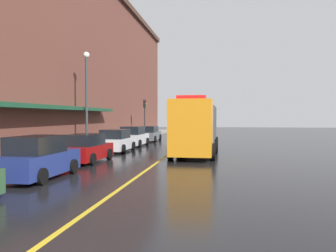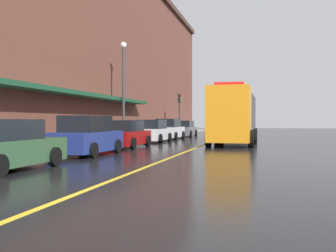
{
  "view_description": "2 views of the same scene",
  "coord_description": "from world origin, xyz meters",
  "px_view_note": "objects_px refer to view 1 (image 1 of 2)",
  "views": [
    {
      "loc": [
        3.56,
        -3.93,
        2.55
      ],
      "look_at": [
        -0.73,
        24.12,
        1.78
      ],
      "focal_mm": 38.28,
      "sensor_mm": 36.0,
      "label": 1
    },
    {
      "loc": [
        3.83,
        -7.16,
        1.52
      ],
      "look_at": [
        -2.56,
        19.55,
        1.18
      ],
      "focal_mm": 43.74,
      "sensor_mm": 36.0,
      "label": 2
    }
  ],
  "objects_px": {
    "parking_meter_1": "(114,134)",
    "traffic_light_near": "(145,111)",
    "utility_truck": "(196,128)",
    "parking_meter_2": "(18,150)",
    "parked_car_3": "(116,141)",
    "parked_car_5": "(149,134)",
    "parked_car_2": "(86,149)",
    "street_lamp_left": "(87,90)",
    "parked_car_4": "(133,137)",
    "parked_car_1": "(38,159)"
  },
  "relations": [
    {
      "from": "parked_car_3",
      "to": "parked_car_5",
      "type": "xyz_separation_m",
      "value": [
        0.12,
        10.99,
        -0.02
      ]
    },
    {
      "from": "utility_truck",
      "to": "parking_meter_2",
      "type": "bearing_deg",
      "value": -36.75
    },
    {
      "from": "parked_car_4",
      "to": "utility_truck",
      "type": "distance_m",
      "value": 8.35
    },
    {
      "from": "parked_car_2",
      "to": "parked_car_3",
      "type": "bearing_deg",
      "value": 1.86
    },
    {
      "from": "utility_truck",
      "to": "parked_car_3",
      "type": "bearing_deg",
      "value": -98.64
    },
    {
      "from": "street_lamp_left",
      "to": "parked_car_4",
      "type": "bearing_deg",
      "value": 71.08
    },
    {
      "from": "parking_meter_2",
      "to": "traffic_light_near",
      "type": "bearing_deg",
      "value": 89.86
    },
    {
      "from": "parked_car_3",
      "to": "parked_car_4",
      "type": "relative_size",
      "value": 0.98
    },
    {
      "from": "utility_truck",
      "to": "traffic_light_near",
      "type": "distance_m",
      "value": 17.82
    },
    {
      "from": "parked_car_5",
      "to": "parking_meter_2",
      "type": "height_order",
      "value": "parked_car_5"
    },
    {
      "from": "parked_car_2",
      "to": "utility_truck",
      "type": "xyz_separation_m",
      "value": [
        5.81,
        4.93,
        1.05
      ]
    },
    {
      "from": "parked_car_5",
      "to": "parking_meter_2",
      "type": "bearing_deg",
      "value": 176.41
    },
    {
      "from": "parking_meter_2",
      "to": "street_lamp_left",
      "type": "bearing_deg",
      "value": 93.58
    },
    {
      "from": "parking_meter_2",
      "to": "parked_car_5",
      "type": "bearing_deg",
      "value": 86.16
    },
    {
      "from": "parked_car_3",
      "to": "utility_truck",
      "type": "xyz_separation_m",
      "value": [
        5.85,
        -0.96,
        1.03
      ]
    },
    {
      "from": "parked_car_3",
      "to": "traffic_light_near",
      "type": "bearing_deg",
      "value": 5.78
    },
    {
      "from": "parked_car_4",
      "to": "parking_meter_2",
      "type": "height_order",
      "value": "parked_car_4"
    },
    {
      "from": "parked_car_2",
      "to": "traffic_light_near",
      "type": "height_order",
      "value": "traffic_light_near"
    },
    {
      "from": "parked_car_1",
      "to": "parking_meter_2",
      "type": "height_order",
      "value": "parked_car_1"
    },
    {
      "from": "parked_car_1",
      "to": "parked_car_2",
      "type": "bearing_deg",
      "value": 2.01
    },
    {
      "from": "parked_car_2",
      "to": "parking_meter_1",
      "type": "bearing_deg",
      "value": 9.33
    },
    {
      "from": "utility_truck",
      "to": "parking_meter_1",
      "type": "bearing_deg",
      "value": -123.25
    },
    {
      "from": "parked_car_4",
      "to": "parked_car_5",
      "type": "xyz_separation_m",
      "value": [
        0.08,
        6.05,
        -0.06
      ]
    },
    {
      "from": "parked_car_1",
      "to": "parked_car_4",
      "type": "height_order",
      "value": "parked_car_1"
    },
    {
      "from": "parked_car_3",
      "to": "parked_car_4",
      "type": "xyz_separation_m",
      "value": [
        0.04,
        4.95,
        0.04
      ]
    },
    {
      "from": "parked_car_2",
      "to": "traffic_light_near",
      "type": "distance_m",
      "value": 21.4
    },
    {
      "from": "parking_meter_2",
      "to": "parking_meter_1",
      "type": "bearing_deg",
      "value": 90.0
    },
    {
      "from": "parked_car_3",
      "to": "parked_car_5",
      "type": "height_order",
      "value": "parked_car_3"
    },
    {
      "from": "parked_car_5",
      "to": "parking_meter_1",
      "type": "height_order",
      "value": "parked_car_5"
    },
    {
      "from": "utility_truck",
      "to": "parked_car_4",
      "type": "bearing_deg",
      "value": -134.79
    },
    {
      "from": "traffic_light_near",
      "to": "utility_truck",
      "type": "bearing_deg",
      "value": -66.46
    },
    {
      "from": "street_lamp_left",
      "to": "traffic_light_near",
      "type": "bearing_deg",
      "value": 87.64
    },
    {
      "from": "parked_car_2",
      "to": "parked_car_3",
      "type": "xyz_separation_m",
      "value": [
        -0.04,
        5.89,
        0.02
      ]
    },
    {
      "from": "parked_car_5",
      "to": "street_lamp_left",
      "type": "xyz_separation_m",
      "value": [
        -2.03,
        -11.73,
        3.66
      ]
    },
    {
      "from": "parked_car_5",
      "to": "utility_truck",
      "type": "relative_size",
      "value": 0.5
    },
    {
      "from": "parked_car_3",
      "to": "parked_car_4",
      "type": "distance_m",
      "value": 4.95
    },
    {
      "from": "parked_car_3",
      "to": "parking_meter_2",
      "type": "relative_size",
      "value": 3.13
    },
    {
      "from": "street_lamp_left",
      "to": "parking_meter_1",
      "type": "bearing_deg",
      "value": 82.55
    },
    {
      "from": "utility_truck",
      "to": "street_lamp_left",
      "type": "bearing_deg",
      "value": -91.0
    },
    {
      "from": "parking_meter_1",
      "to": "traffic_light_near",
      "type": "bearing_deg",
      "value": 89.69
    },
    {
      "from": "parked_car_3",
      "to": "traffic_light_near",
      "type": "distance_m",
      "value": 15.57
    },
    {
      "from": "parked_car_1",
      "to": "parked_car_3",
      "type": "distance_m",
      "value": 11.24
    },
    {
      "from": "parked_car_1",
      "to": "street_lamp_left",
      "type": "distance_m",
      "value": 11.29
    },
    {
      "from": "parking_meter_2",
      "to": "parked_car_2",
      "type": "bearing_deg",
      "value": 73.03
    },
    {
      "from": "parked_car_3",
      "to": "utility_truck",
      "type": "relative_size",
      "value": 0.45
    },
    {
      "from": "parked_car_3",
      "to": "utility_truck",
      "type": "distance_m",
      "value": 6.02
    },
    {
      "from": "parking_meter_2",
      "to": "parked_car_3",
      "type": "bearing_deg",
      "value": 82.78
    },
    {
      "from": "parked_car_3",
      "to": "parked_car_5",
      "type": "bearing_deg",
      "value": 0.49
    },
    {
      "from": "parked_car_2",
      "to": "street_lamp_left",
      "type": "height_order",
      "value": "street_lamp_left"
    },
    {
      "from": "parked_car_4",
      "to": "parking_meter_1",
      "type": "xyz_separation_m",
      "value": [
        -1.35,
        -1.09,
        0.27
      ]
    }
  ]
}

